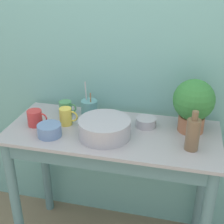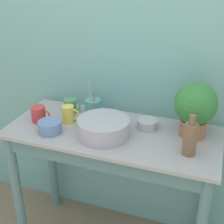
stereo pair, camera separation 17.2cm
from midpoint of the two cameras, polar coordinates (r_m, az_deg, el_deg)
The scene contains 11 objects.
wall_back at distance 1.94m, azimuth 5.82°, elevation 9.00°, with size 6.00×0.05×2.40m.
counter_table at distance 1.88m, azimuth 2.45°, elevation -9.52°, with size 1.21×0.53×0.89m.
potted_plant at distance 1.74m, azimuth 17.75°, elevation 0.79°, with size 0.23×0.23×0.30m.
bowl_wash_large at distance 1.71m, azimuth 1.30°, elevation -2.96°, with size 0.29×0.29×0.10m.
bottle_tall at distance 1.60m, azimuth 17.13°, elevation -4.71°, with size 0.07×0.07×0.22m.
mug_red at distance 1.89m, azimuth -10.73°, elevation -0.47°, with size 0.12×0.09×0.09m.
mug_green at distance 1.99m, azimuth -5.14°, elevation 1.08°, with size 0.11×0.08×0.09m.
mug_yellow at distance 1.86m, azimuth -5.33°, elevation -0.46°, with size 0.11×0.07×0.10m.
bowl_small_steel at distance 1.82m, azimuth 9.17°, elevation -2.26°, with size 0.12×0.12×0.05m.
bowl_small_blue at distance 1.77m, azimuth -8.55°, elevation -2.77°, with size 0.13×0.13×0.07m.
utensil_cup at distance 1.93m, azimuth -0.97°, elevation 0.77°, with size 0.10×0.10×0.23m.
Camera 2 is at (0.52, -1.19, 1.76)m, focal length 50.00 mm.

